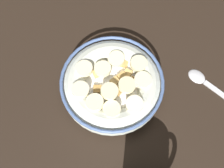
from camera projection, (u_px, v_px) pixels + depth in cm
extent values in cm
cube|color=black|center=(112.00, 92.00, 48.57)|extent=(136.77, 136.77, 2.00)
cylinder|color=beige|center=(112.00, 89.00, 47.37)|extent=(10.07, 10.07, 0.60)
torus|color=beige|center=(112.00, 85.00, 45.50)|extent=(18.32, 18.32, 4.63)
torus|color=#4C6699|center=(112.00, 81.00, 43.63)|extent=(18.37, 18.37, 0.60)
cylinder|color=white|center=(112.00, 84.00, 44.91)|extent=(15.54, 15.54, 0.40)
cube|color=#B78947|center=(86.00, 59.00, 46.08)|extent=(2.05, 2.04, 0.73)
cube|color=tan|center=(140.00, 62.00, 45.83)|extent=(2.06, 2.07, 0.81)
cube|color=#B78947|center=(116.00, 92.00, 43.71)|extent=(1.80, 1.85, 0.83)
cube|color=#AD7F42|center=(134.00, 81.00, 44.42)|extent=(1.92, 1.92, 0.65)
cube|color=tan|center=(129.00, 75.00, 45.04)|extent=(1.97, 1.95, 0.75)
cube|color=#B78947|center=(98.00, 108.00, 42.72)|extent=(1.74, 1.67, 0.85)
cube|color=tan|center=(91.00, 54.00, 46.47)|extent=(1.79, 1.83, 0.78)
cube|color=#B78947|center=(97.00, 89.00, 44.05)|extent=(2.03, 2.01, 0.79)
cube|color=tan|center=(75.00, 83.00, 44.27)|extent=(1.93, 1.88, 0.85)
cube|color=tan|center=(141.00, 110.00, 42.47)|extent=(1.78, 1.79, 0.68)
cube|color=tan|center=(124.00, 63.00, 45.89)|extent=(2.03, 2.03, 0.67)
cube|color=tan|center=(122.00, 76.00, 44.80)|extent=(1.54, 1.51, 0.72)
cube|color=#AD7F42|center=(74.00, 75.00, 44.87)|extent=(1.92, 1.90, 0.70)
cube|color=tan|center=(133.00, 101.00, 43.22)|extent=(2.04, 2.04, 0.68)
cube|color=tan|center=(114.00, 80.00, 44.73)|extent=(1.56, 1.55, 0.67)
cube|color=#B78947|center=(113.00, 58.00, 46.21)|extent=(2.04, 2.04, 0.70)
cube|color=tan|center=(97.00, 73.00, 44.98)|extent=(1.66, 1.67, 0.69)
cylinder|color=beige|center=(127.00, 85.00, 43.02)|extent=(4.17, 4.11, 1.36)
cylinder|color=beige|center=(109.00, 91.00, 42.45)|extent=(4.01, 3.97, 1.14)
cylinder|color=#F9EFC6|center=(80.00, 90.00, 42.62)|extent=(4.23, 4.18, 1.31)
cylinder|color=#F4EABC|center=(84.00, 68.00, 44.27)|extent=(3.32, 3.34, 0.95)
cylinder|color=#F4EABC|center=(112.00, 109.00, 41.82)|extent=(4.31, 4.32, 1.11)
cylinder|color=beige|center=(137.00, 62.00, 44.62)|extent=(3.62, 3.64, 1.01)
cylinder|color=#F9EFC6|center=(135.00, 104.00, 41.84)|extent=(3.88, 3.86, 1.09)
cylinder|color=#F4EABC|center=(102.00, 69.00, 44.54)|extent=(3.38, 3.42, 1.10)
cylinder|color=#F4EABC|center=(95.00, 102.00, 41.96)|extent=(3.96, 4.02, 1.23)
cylinder|color=#F4EABC|center=(143.00, 80.00, 43.45)|extent=(4.13, 4.10, 1.07)
cylinder|color=beige|center=(116.00, 59.00, 45.26)|extent=(3.68, 3.62, 1.17)
ellipsoid|color=silver|center=(197.00, 76.00, 48.32)|extent=(3.44, 4.06, 0.80)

